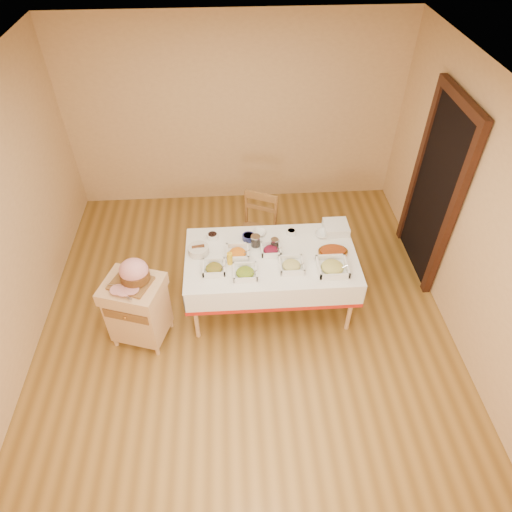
{
  "coord_description": "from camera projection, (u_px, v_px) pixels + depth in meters",
  "views": [
    {
      "loc": [
        -0.09,
        -3.23,
        4.03
      ],
      "look_at": [
        0.13,
        0.2,
        0.86
      ],
      "focal_mm": 32.0,
      "sensor_mm": 36.0,
      "label": 1
    }
  ],
  "objects": [
    {
      "name": "mustard_bottle",
      "position": [
        230.0,
        258.0,
        4.68
      ],
      "size": [
        0.06,
        0.06,
        0.18
      ],
      "color": "gold",
      "rests_on": "dining_table"
    },
    {
      "name": "preserve_jar_right",
      "position": [
        275.0,
        244.0,
        4.9
      ],
      "size": [
        0.09,
        0.09,
        0.11
      ],
      "color": "silver",
      "rests_on": "dining_table"
    },
    {
      "name": "ham_on_board",
      "position": [
        134.0,
        273.0,
        4.4
      ],
      "size": [
        0.4,
        0.38,
        0.27
      ],
      "color": "brown",
      "rests_on": "butcher_cart"
    },
    {
      "name": "room_shell",
      "position": [
        243.0,
        236.0,
        4.23
      ],
      "size": [
        5.0,
        5.0,
        5.0
      ],
      "color": "olive",
      "rests_on": "ground"
    },
    {
      "name": "serving_dish_e",
      "position": [
        238.0,
        253.0,
        4.81
      ],
      "size": [
        0.25,
        0.24,
        0.11
      ],
      "color": "white",
      "rests_on": "dining_table"
    },
    {
      "name": "serving_dish_c",
      "position": [
        292.0,
        265.0,
        4.67
      ],
      "size": [
        0.25,
        0.25,
        0.1
      ],
      "color": "white",
      "rests_on": "dining_table"
    },
    {
      "name": "bread_basket",
      "position": [
        199.0,
        250.0,
        4.83
      ],
      "size": [
        0.22,
        0.22,
        0.1
      ],
      "color": "silver",
      "rests_on": "dining_table"
    },
    {
      "name": "doorway",
      "position": [
        436.0,
        189.0,
        5.12
      ],
      "size": [
        0.09,
        1.1,
        2.2
      ],
      "color": "black",
      "rests_on": "ground"
    },
    {
      "name": "serving_dish_d",
      "position": [
        332.0,
        267.0,
        4.64
      ],
      "size": [
        0.31,
        0.31,
        0.12
      ],
      "color": "white",
      "rests_on": "dining_table"
    },
    {
      "name": "serving_dish_b",
      "position": [
        245.0,
        272.0,
        4.6
      ],
      "size": [
        0.24,
        0.24,
        0.1
      ],
      "color": "white",
      "rests_on": "dining_table"
    },
    {
      "name": "dining_table",
      "position": [
        271.0,
        267.0,
        4.94
      ],
      "size": [
        1.82,
        1.02,
        0.76
      ],
      "color": "#E2B27C",
      "rests_on": "ground"
    },
    {
      "name": "serving_dish_f",
      "position": [
        271.0,
        250.0,
        4.85
      ],
      "size": [
        0.22,
        0.21,
        0.1
      ],
      "color": "white",
      "rests_on": "dining_table"
    },
    {
      "name": "serving_dish_a",
      "position": [
        214.0,
        268.0,
        4.64
      ],
      "size": [
        0.24,
        0.23,
        0.1
      ],
      "color": "white",
      "rests_on": "dining_table"
    },
    {
      "name": "brass_platter",
      "position": [
        333.0,
        252.0,
        4.85
      ],
      "size": [
        0.32,
        0.23,
        0.04
      ],
      "color": "gold",
      "rests_on": "dining_table"
    },
    {
      "name": "butcher_cart",
      "position": [
        137.0,
        308.0,
        4.69
      ],
      "size": [
        0.69,
        0.63,
        0.81
      ],
      "color": "#E2B27C",
      "rests_on": "ground"
    },
    {
      "name": "plate_stack",
      "position": [
        336.0,
        227.0,
        5.1
      ],
      "size": [
        0.27,
        0.27,
        0.1
      ],
      "color": "white",
      "rests_on": "dining_table"
    },
    {
      "name": "bowl_small_imported",
      "position": [
        322.0,
        234.0,
        5.05
      ],
      "size": [
        0.19,
        0.19,
        0.05
      ],
      "primitive_type": "imported",
      "rotation": [
        0.0,
        0.0,
        0.2
      ],
      "color": "white",
      "rests_on": "dining_table"
    },
    {
      "name": "dining_chair",
      "position": [
        257.0,
        232.0,
        5.52
      ],
      "size": [
        0.57,
        0.56,
        0.97
      ],
      "color": "brown",
      "rests_on": "ground"
    },
    {
      "name": "bowl_white_imported",
      "position": [
        259.0,
        233.0,
        5.08
      ],
      "size": [
        0.19,
        0.19,
        0.04
      ],
      "primitive_type": "imported",
      "rotation": [
        0.0,
        0.0,
        -0.41
      ],
      "color": "white",
      "rests_on": "dining_table"
    },
    {
      "name": "small_bowl_right",
      "position": [
        291.0,
        232.0,
        5.07
      ],
      "size": [
        0.1,
        0.1,
        0.05
      ],
      "color": "white",
      "rests_on": "dining_table"
    },
    {
      "name": "small_bowl_mid",
      "position": [
        248.0,
        237.0,
        5.0
      ],
      "size": [
        0.14,
        0.14,
        0.06
      ],
      "color": "navy",
      "rests_on": "dining_table"
    },
    {
      "name": "preserve_jar_left",
      "position": [
        256.0,
        241.0,
        4.9
      ],
      "size": [
        0.1,
        0.1,
        0.13
      ],
      "color": "silver",
      "rests_on": "dining_table"
    },
    {
      "name": "small_bowl_left",
      "position": [
        213.0,
        236.0,
        5.02
      ],
      "size": [
        0.12,
        0.12,
        0.06
      ],
      "color": "white",
      "rests_on": "dining_table"
    }
  ]
}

